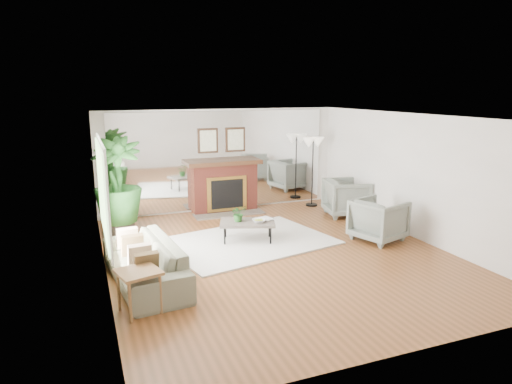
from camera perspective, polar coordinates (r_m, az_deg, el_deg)
name	(u,v)px	position (r m, az deg, el deg)	size (l,w,h in m)	color
ground	(278,254)	(8.48, 2.74, -7.74)	(7.00, 7.00, 0.00)	brown
wall_left	(102,202)	(7.46, -18.67, -1.23)	(0.02, 7.00, 2.50)	white
wall_right	(414,176)	(9.71, 19.18, 1.85)	(0.02, 7.00, 2.50)	white
wall_back	(221,160)	(11.35, -4.35, 4.00)	(6.00, 0.02, 2.50)	white
mirror_panel	(222,160)	(11.33, -4.32, 3.98)	(5.40, 0.04, 2.40)	silver
window_panel	(102,191)	(7.83, -18.65, 0.16)	(0.04, 2.40, 1.50)	#B2E09E
fireplace	(225,185)	(11.24, -3.95, 0.86)	(1.85, 0.83, 2.05)	maroon
area_rug	(248,241)	(9.09, -0.99, -6.19)	(3.12, 2.23, 0.03)	silver
coffee_table	(248,223)	(8.99, -1.07, -3.91)	(1.21, 0.94, 0.43)	#645B4F
sofa	(144,262)	(7.38, -13.77, -8.53)	(2.28, 0.89, 0.67)	#6D705A
armchair_back	(346,197)	(11.10, 11.23, -0.67)	(0.94, 0.97, 0.88)	gray
armchair_front	(379,220)	(9.43, 15.07, -3.38)	(0.89, 0.92, 0.84)	gray
side_table	(139,277)	(6.39, -14.47, -10.29)	(0.65, 0.65, 0.60)	olive
potted_ficus	(117,184)	(9.63, -16.95, 0.94)	(1.15, 1.15, 2.04)	black
floor_lamp	(313,148)	(11.71, 7.15, 5.51)	(0.58, 0.32, 1.77)	black
tabletop_plant	(239,213)	(8.94, -2.19, -2.67)	(0.30, 0.26, 0.33)	#296425
fruit_bowl	(259,221)	(8.90, 0.36, -3.62)	(0.26, 0.26, 0.06)	olive
book	(262,220)	(9.06, 0.73, -3.46)	(0.21, 0.29, 0.02)	olive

